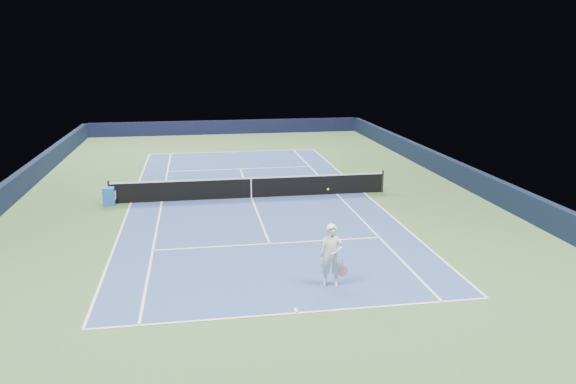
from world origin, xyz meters
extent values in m
plane|color=#3C5B31|center=(0.00, 0.00, 0.00)|extent=(40.00, 40.00, 0.00)
cube|color=black|center=(0.00, 19.82, 0.55)|extent=(22.00, 0.35, 1.10)
cube|color=black|center=(10.82, 0.00, 0.55)|extent=(0.35, 40.00, 1.10)
cube|color=#101932|center=(-10.82, 0.00, 0.55)|extent=(0.35, 40.00, 1.10)
cube|color=navy|center=(0.00, 0.00, 0.00)|extent=(10.97, 23.77, 0.01)
cube|color=white|center=(0.00, 11.88, 0.01)|extent=(10.97, 0.08, 0.00)
cube|color=white|center=(0.00, -11.88, 0.01)|extent=(10.97, 0.08, 0.00)
cube|color=white|center=(5.49, 0.00, 0.01)|extent=(0.08, 23.77, 0.00)
cube|color=white|center=(-5.49, 0.00, 0.01)|extent=(0.08, 23.77, 0.00)
cube|color=white|center=(4.12, 0.00, 0.01)|extent=(0.08, 23.77, 0.00)
cube|color=white|center=(-4.12, 0.00, 0.01)|extent=(0.08, 23.77, 0.00)
cube|color=white|center=(0.00, 6.40, 0.01)|extent=(8.23, 0.08, 0.00)
cube|color=white|center=(0.00, -6.40, 0.01)|extent=(8.23, 0.08, 0.00)
cube|color=white|center=(0.00, 0.00, 0.01)|extent=(0.08, 12.80, 0.00)
cube|color=white|center=(0.00, 11.73, 0.01)|extent=(0.08, 0.30, 0.00)
cube|color=white|center=(0.00, -11.73, 0.01)|extent=(0.08, 0.30, 0.00)
cylinder|color=black|center=(-6.40, 0.00, 0.54)|extent=(0.10, 0.10, 1.07)
cylinder|color=black|center=(6.40, 0.00, 0.54)|extent=(0.10, 0.10, 1.07)
cube|color=black|center=(0.00, 0.00, 0.46)|extent=(12.80, 0.03, 0.91)
cube|color=white|center=(0.00, 0.00, 0.94)|extent=(12.80, 0.04, 0.06)
cube|color=white|center=(0.00, 0.00, 0.46)|extent=(0.05, 0.04, 0.91)
cube|color=blue|center=(-6.40, -0.24, 0.41)|extent=(0.53, 0.49, 0.83)
cube|color=silver|center=(-6.11, -0.24, 0.45)|extent=(0.02, 0.37, 0.37)
imported|color=white|center=(1.32, -10.29, 0.95)|extent=(0.79, 0.63, 1.90)
cylinder|color=pink|center=(1.64, -10.34, 0.70)|extent=(0.03, 0.03, 0.31)
cylinder|color=black|center=(1.64, -10.34, 0.46)|extent=(0.31, 0.02, 0.31)
cylinder|color=pink|center=(1.64, -10.34, 0.46)|extent=(0.34, 0.03, 0.34)
sphere|color=gold|center=(1.42, -9.29, 2.70)|extent=(0.07, 0.07, 0.07)
camera|label=1|loc=(-2.50, -25.32, 6.93)|focal=35.00mm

